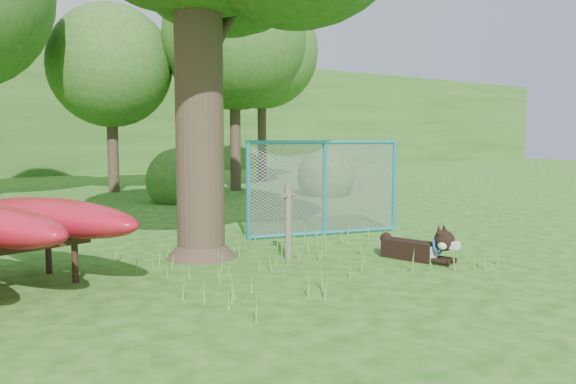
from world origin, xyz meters
TOP-DOWN VIEW (x-y plane):
  - ground at (0.00, 0.00)m, footprint 80.00×80.00m
  - wooden_post at (0.21, 1.21)m, footprint 0.30×0.16m
  - husky_dog at (1.71, -0.03)m, footprint 0.53×1.29m
  - fence_section at (1.92, 2.45)m, footprint 2.91×0.85m
  - wildflower_clump at (1.66, 0.44)m, footprint 0.09×0.08m
  - bg_tree_c at (1.50, 13.00)m, footprint 4.00×4.00m
  - bg_tree_d at (5.00, 11.00)m, footprint 4.80×4.80m
  - bg_tree_e at (8.00, 14.00)m, footprint 4.60×4.60m
  - shrub_right at (6.50, 8.00)m, footprint 1.80×1.80m
  - shrub_mid at (2.00, 9.00)m, footprint 1.80×1.80m

SIDE VIEW (x-z plane):
  - ground at x=0.00m, z-range 0.00..0.00m
  - shrub_right at x=6.50m, z-range -0.90..0.90m
  - shrub_mid at x=2.00m, z-range -0.90..0.90m
  - wildflower_clump at x=1.66m, z-range 0.06..0.26m
  - husky_dog at x=1.71m, z-range -0.08..0.49m
  - wooden_post at x=0.21m, z-range 0.03..1.15m
  - fence_section at x=1.92m, z-range -0.58..2.34m
  - bg_tree_c at x=1.50m, z-range 1.05..7.17m
  - bg_tree_d at x=5.00m, z-range 1.33..8.83m
  - bg_tree_e at x=8.00m, z-range 1.46..9.01m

